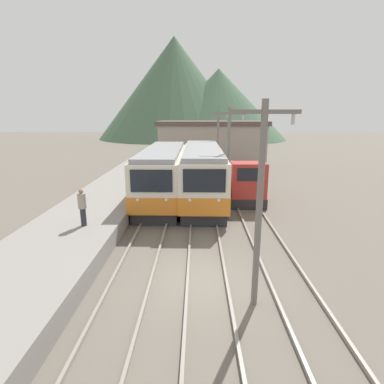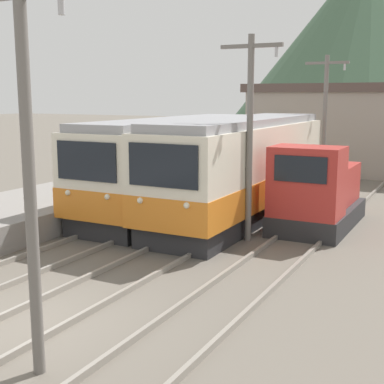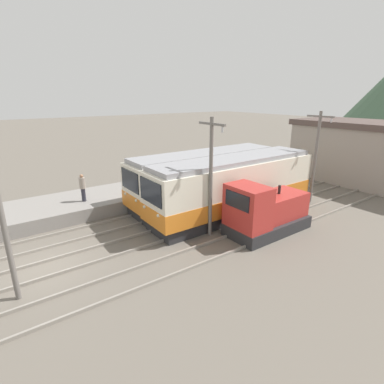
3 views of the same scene
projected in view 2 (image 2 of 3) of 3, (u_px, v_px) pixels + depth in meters
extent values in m
plane|color=#665E54|center=(24.00, 323.00, 10.99)|extent=(200.00, 200.00, 0.00)
cube|color=gray|center=(6.00, 315.00, 11.22)|extent=(0.10, 60.00, 0.14)
cube|color=gray|center=(58.00, 329.00, 10.56)|extent=(0.10, 60.00, 0.14)
cube|color=gray|center=(124.00, 345.00, 9.85)|extent=(0.10, 60.00, 0.14)
cube|color=gray|center=(193.00, 363.00, 9.19)|extent=(0.10, 60.00, 0.14)
cube|color=#28282B|center=(177.00, 202.00, 21.79)|extent=(2.58, 10.89, 0.70)
cube|color=silver|center=(177.00, 160.00, 21.49)|extent=(2.80, 11.35, 2.75)
cube|color=orange|center=(177.00, 181.00, 21.64)|extent=(2.84, 11.39, 0.99)
cube|color=black|center=(86.00, 161.00, 16.42)|extent=(2.24, 0.06, 1.21)
sphere|color=silver|center=(68.00, 193.00, 16.95)|extent=(0.18, 0.18, 0.18)
sphere|color=silver|center=(107.00, 197.00, 16.24)|extent=(0.18, 0.18, 0.18)
cube|color=#939399|center=(177.00, 122.00, 21.22)|extent=(2.46, 10.89, 0.28)
cube|color=#28282B|center=(242.00, 208.00, 20.65)|extent=(2.58, 11.41, 0.70)
cube|color=silver|center=(243.00, 162.00, 20.34)|extent=(2.80, 11.89, 2.81)
cube|color=orange|center=(243.00, 186.00, 20.50)|extent=(2.84, 11.93, 1.01)
cube|color=black|center=(163.00, 166.00, 15.03)|extent=(2.24, 0.06, 1.24)
sphere|color=silver|center=(140.00, 200.00, 15.57)|extent=(0.18, 0.18, 0.18)
sphere|color=silver|center=(187.00, 205.00, 14.86)|extent=(0.18, 0.18, 0.18)
cube|color=#939399|center=(244.00, 122.00, 20.07)|extent=(2.46, 11.41, 0.28)
cube|color=#28282B|center=(318.00, 216.00, 19.15)|extent=(2.40, 4.97, 0.70)
cube|color=#B22D28|center=(307.00, 182.00, 17.41)|extent=(2.28, 1.59, 2.30)
cube|color=black|center=(300.00, 169.00, 16.61)|extent=(1.68, 0.04, 0.83)
cube|color=#B22D28|center=(325.00, 184.00, 19.66)|extent=(1.92, 3.28, 1.40)
cylinder|color=black|center=(326.00, 159.00, 19.49)|extent=(0.16, 0.16, 0.50)
cylinder|color=slate|center=(30.00, 184.00, 8.47)|extent=(0.20, 0.20, 6.45)
cylinder|color=#B2B2B7|center=(61.00, 4.00, 7.63)|extent=(0.10, 0.10, 0.30)
cylinder|color=slate|center=(250.00, 141.00, 16.69)|extent=(0.20, 0.20, 6.45)
cube|color=slate|center=(251.00, 46.00, 16.18)|extent=(2.00, 0.12, 0.12)
cylinder|color=#B2B2B7|center=(276.00, 52.00, 15.85)|extent=(0.10, 0.10, 0.30)
cylinder|color=slate|center=(324.00, 126.00, 24.91)|extent=(0.20, 0.20, 6.45)
cube|color=slate|center=(327.00, 63.00, 24.40)|extent=(2.00, 0.12, 0.12)
cylinder|color=#B2B2B7|center=(345.00, 67.00, 24.07)|extent=(0.10, 0.10, 0.30)
cube|color=gray|center=(355.00, 132.00, 32.53)|extent=(12.00, 6.00, 4.82)
cube|color=#51423D|center=(358.00, 88.00, 32.06)|extent=(12.60, 6.30, 0.50)
cone|color=#47664C|center=(366.00, 60.00, 73.57)|extent=(36.70, 36.70, 19.05)
cone|color=#47664C|center=(368.00, 38.00, 74.10)|extent=(39.58, 39.58, 25.15)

